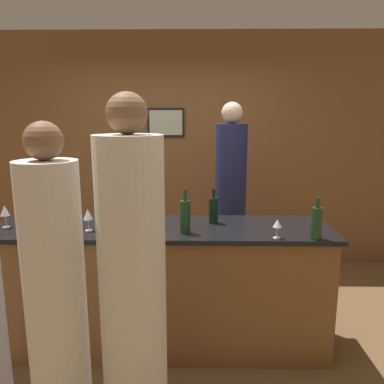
{
  "coord_description": "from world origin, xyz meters",
  "views": [
    {
      "loc": [
        0.29,
        -2.76,
        1.82
      ],
      "look_at": [
        0.24,
        0.1,
        1.24
      ],
      "focal_mm": 35.0,
      "sensor_mm": 36.0,
      "label": 1
    }
  ],
  "objects_px": {
    "guest_0": "(133,279)",
    "wine_bottle_1": "(213,210)",
    "guest_2": "(55,294)",
    "wine_bottle_2": "(316,223)",
    "bartender": "(230,211)",
    "wine_bottle_0": "(185,216)"
  },
  "relations": [
    {
      "from": "bartender",
      "to": "wine_bottle_1",
      "type": "bearing_deg",
      "value": 73.85
    },
    {
      "from": "wine_bottle_1",
      "to": "bartender",
      "type": "bearing_deg",
      "value": 73.85
    },
    {
      "from": "wine_bottle_1",
      "to": "guest_0",
      "type": "bearing_deg",
      "value": -120.13
    },
    {
      "from": "bartender",
      "to": "wine_bottle_2",
      "type": "bearing_deg",
      "value": 115.79
    },
    {
      "from": "bartender",
      "to": "wine_bottle_1",
      "type": "height_order",
      "value": "bartender"
    },
    {
      "from": "guest_2",
      "to": "wine_bottle_0",
      "type": "xyz_separation_m",
      "value": [
        0.71,
        0.66,
        0.28
      ]
    },
    {
      "from": "guest_0",
      "to": "guest_2",
      "type": "distance_m",
      "value": 0.44
    },
    {
      "from": "guest_0",
      "to": "bartender",
      "type": "bearing_deg",
      "value": 65.53
    },
    {
      "from": "guest_2",
      "to": "wine_bottle_1",
      "type": "relative_size",
      "value": 6.53
    },
    {
      "from": "wine_bottle_0",
      "to": "wine_bottle_1",
      "type": "xyz_separation_m",
      "value": [
        0.21,
        0.27,
        -0.02
      ]
    },
    {
      "from": "guest_0",
      "to": "wine_bottle_2",
      "type": "xyz_separation_m",
      "value": [
        1.19,
        0.47,
        0.21
      ]
    },
    {
      "from": "guest_2",
      "to": "wine_bottle_2",
      "type": "xyz_separation_m",
      "value": [
        1.61,
        0.54,
        0.27
      ]
    },
    {
      "from": "guest_2",
      "to": "wine_bottle_2",
      "type": "distance_m",
      "value": 1.72
    },
    {
      "from": "bartender",
      "to": "wine_bottle_1",
      "type": "xyz_separation_m",
      "value": [
        -0.19,
        -0.65,
        0.18
      ]
    },
    {
      "from": "bartender",
      "to": "guest_0",
      "type": "height_order",
      "value": "bartender"
    },
    {
      "from": "wine_bottle_2",
      "to": "wine_bottle_1",
      "type": "bearing_deg",
      "value": 150.64
    },
    {
      "from": "wine_bottle_0",
      "to": "bartender",
      "type": "bearing_deg",
      "value": 66.33
    },
    {
      "from": "wine_bottle_2",
      "to": "bartender",
      "type": "bearing_deg",
      "value": 115.79
    },
    {
      "from": "bartender",
      "to": "guest_2",
      "type": "distance_m",
      "value": 1.93
    },
    {
      "from": "guest_0",
      "to": "wine_bottle_0",
      "type": "height_order",
      "value": "guest_0"
    },
    {
      "from": "guest_0",
      "to": "wine_bottle_1",
      "type": "distance_m",
      "value": 1.01
    },
    {
      "from": "bartender",
      "to": "guest_2",
      "type": "bearing_deg",
      "value": 54.8
    }
  ]
}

